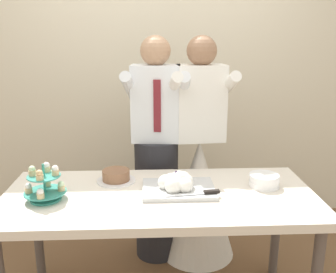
{
  "coord_description": "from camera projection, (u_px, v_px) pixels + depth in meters",
  "views": [
    {
      "loc": [
        -0.05,
        -2.0,
        1.66
      ],
      "look_at": [
        0.06,
        0.15,
        1.07
      ],
      "focal_mm": 40.2,
      "sensor_mm": 36.0,
      "label": 1
    }
  ],
  "objects": [
    {
      "name": "rear_wall",
      "position": [
        155.0,
        59.0,
        3.31
      ],
      "size": [
        5.2,
        0.1,
        2.9
      ],
      "primitive_type": "cube",
      "color": "beige",
      "rests_on": "ground_plane"
    },
    {
      "name": "dessert_table",
      "position": [
        160.0,
        205.0,
        2.18
      ],
      "size": [
        1.8,
        0.8,
        0.78
      ],
      "color": "silver",
      "rests_on": "ground_plane"
    },
    {
      "name": "cupcake_stand",
      "position": [
        45.0,
        186.0,
        2.06
      ],
      "size": [
        0.23,
        0.23,
        0.21
      ],
      "color": "teal",
      "rests_on": "dessert_table"
    },
    {
      "name": "main_cake_tray",
      "position": [
        178.0,
        185.0,
        2.19
      ],
      "size": [
        0.44,
        0.31,
        0.13
      ],
      "color": "silver",
      "rests_on": "dessert_table"
    },
    {
      "name": "plate_stack",
      "position": [
        264.0,
        180.0,
        2.26
      ],
      "size": [
        0.18,
        0.18,
        0.08
      ],
      "color": "white",
      "rests_on": "dessert_table"
    },
    {
      "name": "round_cake",
      "position": [
        116.0,
        176.0,
        2.34
      ],
      "size": [
        0.24,
        0.24,
        0.07
      ],
      "color": "white",
      "rests_on": "dessert_table"
    },
    {
      "name": "person_groom",
      "position": [
        156.0,
        163.0,
        2.77
      ],
      "size": [
        0.49,
        0.52,
        1.66
      ],
      "color": "#232328",
      "rests_on": "ground_plane"
    },
    {
      "name": "person_bride",
      "position": [
        199.0,
        183.0,
        2.82
      ],
      "size": [
        0.56,
        0.56,
        1.66
      ],
      "color": "white",
      "rests_on": "ground_plane"
    }
  ]
}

